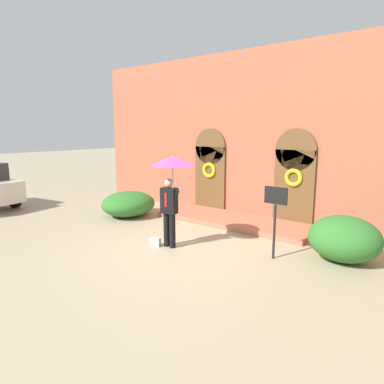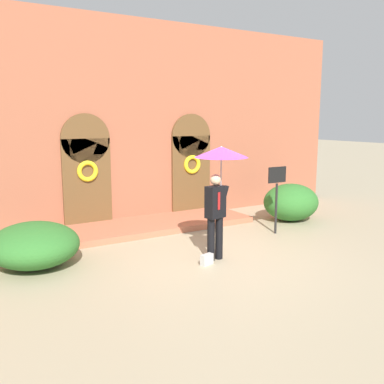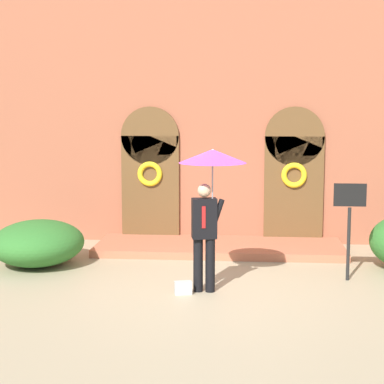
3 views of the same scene
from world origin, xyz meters
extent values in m
plane|color=tan|center=(0.00, 0.00, 0.00)|extent=(80.00, 80.00, 0.00)
cube|color=#9E563D|center=(0.00, 4.20, 2.80)|extent=(14.00, 0.50, 5.60)
cube|color=brown|center=(-1.60, 3.91, 1.20)|extent=(1.30, 0.08, 2.40)
cylinder|color=brown|center=(-1.60, 3.91, 2.40)|extent=(1.30, 0.08, 1.30)
cube|color=brown|center=(1.60, 3.91, 1.20)|extent=(1.30, 0.08, 2.40)
cylinder|color=brown|center=(1.60, 3.91, 2.40)|extent=(1.30, 0.08, 1.30)
torus|color=yellow|center=(-1.60, 3.84, 1.55)|extent=(0.56, 0.12, 0.56)
torus|color=yellow|center=(1.60, 3.84, 1.55)|extent=(0.56, 0.12, 0.56)
cube|color=#B56346|center=(0.00, 3.05, 0.08)|extent=(5.20, 1.80, 0.16)
cylinder|color=black|center=(-0.23, 0.01, 0.45)|extent=(0.16, 0.16, 0.90)
cylinder|color=black|center=(-0.03, 0.01, 0.45)|extent=(0.16, 0.16, 0.90)
cube|color=black|center=(-0.13, 0.01, 1.23)|extent=(0.44, 0.31, 0.66)
cube|color=#A51919|center=(-0.13, -0.12, 1.27)|extent=(0.06, 0.02, 0.36)
sphere|color=tan|center=(-0.13, 0.01, 1.69)|extent=(0.22, 0.22, 0.22)
cylinder|color=black|center=(0.09, 0.01, 1.33)|extent=(0.22, 0.09, 0.46)
cylinder|color=gray|center=(0.01, 0.01, 1.65)|extent=(0.02, 0.02, 0.98)
cone|color=#992893|center=(0.01, 0.01, 2.25)|extent=(1.10, 1.10, 0.22)
cone|color=white|center=(0.01, 0.01, 2.27)|extent=(0.61, 0.61, 0.20)
cube|color=#B7B7B2|center=(-0.45, -0.19, 0.11)|extent=(0.30, 0.19, 0.22)
cylinder|color=black|center=(2.35, 0.92, 0.65)|extent=(0.06, 0.06, 1.30)
cube|color=black|center=(2.35, 0.92, 1.52)|extent=(0.56, 0.03, 0.40)
ellipsoid|color=#2D6B28|center=(-3.44, 1.54, 0.43)|extent=(1.76, 1.93, 0.87)
camera|label=1|loc=(5.60, -6.33, 3.01)|focal=32.00mm
camera|label=2|loc=(-4.93, -7.14, 2.93)|focal=40.00mm
camera|label=3|loc=(0.55, -10.29, 3.03)|focal=60.00mm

